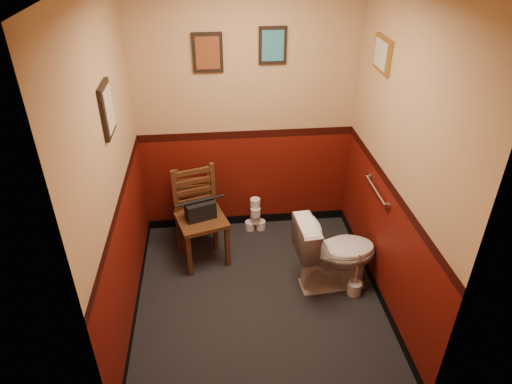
# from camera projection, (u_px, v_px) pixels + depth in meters

# --- Properties ---
(floor) EXTENTS (2.20, 2.40, 0.00)m
(floor) POSITION_uv_depth(u_px,v_px,m) (259.00, 298.00, 4.22)
(floor) COLOR black
(floor) RESTS_ON ground
(wall_back) EXTENTS (2.20, 0.00, 2.70)m
(wall_back) POSITION_uv_depth(u_px,v_px,m) (246.00, 112.00, 4.53)
(wall_back) COLOR #550F09
(wall_back) RESTS_ON ground
(wall_front) EXTENTS (2.20, 0.00, 2.70)m
(wall_front) POSITION_uv_depth(u_px,v_px,m) (283.00, 276.00, 2.49)
(wall_front) COLOR #550F09
(wall_front) RESTS_ON ground
(wall_left) EXTENTS (0.00, 2.40, 2.70)m
(wall_left) POSITION_uv_depth(u_px,v_px,m) (114.00, 178.00, 3.41)
(wall_left) COLOR #550F09
(wall_left) RESTS_ON ground
(wall_right) EXTENTS (0.00, 2.40, 2.70)m
(wall_right) POSITION_uv_depth(u_px,v_px,m) (397.00, 163.00, 3.61)
(wall_right) COLOR #550F09
(wall_right) RESTS_ON ground
(grab_bar) EXTENTS (0.05, 0.56, 0.06)m
(grab_bar) POSITION_uv_depth(u_px,v_px,m) (376.00, 190.00, 4.02)
(grab_bar) COLOR silver
(grab_bar) RESTS_ON wall_right
(framed_print_back_a) EXTENTS (0.28, 0.04, 0.36)m
(framed_print_back_a) POSITION_uv_depth(u_px,v_px,m) (208.00, 53.00, 4.16)
(framed_print_back_a) COLOR black
(framed_print_back_a) RESTS_ON wall_back
(framed_print_back_b) EXTENTS (0.26, 0.04, 0.34)m
(framed_print_back_b) POSITION_uv_depth(u_px,v_px,m) (273.00, 45.00, 4.19)
(framed_print_back_b) COLOR black
(framed_print_back_b) RESTS_ON wall_back
(framed_print_left) EXTENTS (0.04, 0.30, 0.38)m
(framed_print_left) POSITION_uv_depth(u_px,v_px,m) (107.00, 109.00, 3.24)
(framed_print_left) COLOR black
(framed_print_left) RESTS_ON wall_left
(framed_print_right) EXTENTS (0.04, 0.34, 0.28)m
(framed_print_right) POSITION_uv_depth(u_px,v_px,m) (382.00, 54.00, 3.74)
(framed_print_right) COLOR olive
(framed_print_right) RESTS_ON wall_right
(toilet) EXTENTS (0.79, 0.49, 0.75)m
(toilet) POSITION_uv_depth(u_px,v_px,m) (335.00, 253.00, 4.19)
(toilet) COLOR white
(toilet) RESTS_ON floor
(toilet_brush) EXTENTS (0.13, 0.13, 0.47)m
(toilet_brush) POSITION_uv_depth(u_px,v_px,m) (354.00, 287.00, 4.23)
(toilet_brush) COLOR silver
(toilet_brush) RESTS_ON floor
(chair_left) EXTENTS (0.42, 0.42, 0.82)m
(chair_left) POSITION_uv_depth(u_px,v_px,m) (196.00, 208.00, 4.76)
(chair_left) COLOR #562F19
(chair_left) RESTS_ON floor
(chair_right) EXTENTS (0.56, 0.56, 0.97)m
(chair_right) POSITION_uv_depth(u_px,v_px,m) (200.00, 217.00, 4.48)
(chair_right) COLOR #562F19
(chair_right) RESTS_ON floor
(handbag) EXTENTS (0.31, 0.22, 0.21)m
(handbag) POSITION_uv_depth(u_px,v_px,m) (200.00, 210.00, 4.39)
(handbag) COLOR black
(handbag) RESTS_ON chair_right
(tp_stack) EXTENTS (0.23, 0.14, 0.40)m
(tp_stack) POSITION_uv_depth(u_px,v_px,m) (255.00, 217.00, 5.04)
(tp_stack) COLOR silver
(tp_stack) RESTS_ON floor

